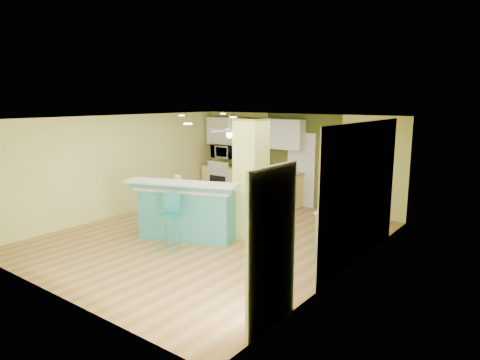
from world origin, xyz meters
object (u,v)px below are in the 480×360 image
object	(u,v)px
side_counter	(346,231)
peninsula	(190,209)
canister	(178,180)
fruit_bowl	(258,168)
bar_stool	(170,213)

from	to	relation	value
side_counter	peninsula	bearing A→B (deg)	-163.58
peninsula	canister	bearing A→B (deg)	161.07
fruit_bowl	bar_stool	bearing A→B (deg)	-79.08
bar_stool	fruit_bowl	distance (m)	4.24
peninsula	bar_stool	distance (m)	0.87
canister	fruit_bowl	bearing A→B (deg)	93.77
fruit_bowl	side_counter	bearing A→B (deg)	-33.47
peninsula	side_counter	xyz separation A→B (m)	(3.11, 0.92, -0.11)
peninsula	side_counter	bearing A→B (deg)	-3.53
side_counter	fruit_bowl	bearing A→B (deg)	146.53
fruit_bowl	canister	bearing A→B (deg)	-86.23
peninsula	canister	xyz separation A→B (m)	(-0.33, -0.01, 0.60)
peninsula	side_counter	size ratio (longest dim) A/B	1.72
fruit_bowl	peninsula	bearing A→B (deg)	-80.57
side_counter	fruit_bowl	world-z (taller)	fruit_bowl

